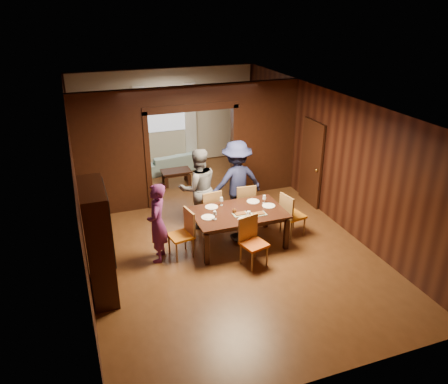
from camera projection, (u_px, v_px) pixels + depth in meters
name	position (u px, v px, depth m)	size (l,w,h in m)	color
floor	(213.00, 228.00, 9.79)	(9.00, 9.00, 0.00)	#583218
ceiling	(212.00, 100.00, 8.61)	(5.50, 9.00, 0.02)	silver
room_walls	(189.00, 140.00, 10.80)	(5.52, 9.01, 2.90)	black
person_purple	(157.00, 223.00, 8.34)	(0.58, 0.38, 1.60)	#581E54
person_grey	(198.00, 188.00, 9.57)	(0.89, 0.69, 1.82)	#5C5D64
person_navy	(237.00, 181.00, 9.84)	(1.22, 0.70, 1.89)	#1B2045
sofa	(173.00, 162.00, 13.00)	(1.81, 0.71, 0.53)	#9BC7CB
serving_bowl	(239.00, 206.00, 9.01)	(0.34, 0.34, 0.08)	black
dining_table	(238.00, 228.00, 9.03)	(1.87, 1.16, 0.76)	black
coffee_table	(176.00, 177.00, 12.05)	(0.80, 0.50, 0.40)	black
chair_left	(181.00, 234.00, 8.57)	(0.44, 0.44, 0.97)	#CA6B13
chair_right	(293.00, 214.00, 9.37)	(0.44, 0.44, 0.97)	orange
chair_far_l	(209.00, 209.00, 9.59)	(0.44, 0.44, 0.97)	orange
chair_far_r	(243.00, 203.00, 9.89)	(0.44, 0.44, 0.97)	orange
chair_near	(254.00, 243.00, 8.28)	(0.44, 0.44, 0.97)	#C24F12
hutch	(98.00, 242.00, 7.32)	(0.40, 1.20, 2.00)	black
door_right	(311.00, 163.00, 10.63)	(0.06, 0.90, 2.10)	black
window_far	(165.00, 110.00, 12.91)	(1.20, 0.03, 1.30)	silver
curtain_left	(141.00, 127.00, 12.83)	(0.35, 0.06, 2.40)	white
curtain_right	(191.00, 123.00, 13.29)	(0.35, 0.06, 2.40)	white
plate_left	(208.00, 217.00, 8.63)	(0.27, 0.27, 0.01)	white
plate_far_l	(212.00, 207.00, 9.06)	(0.27, 0.27, 0.01)	silver
plate_far_r	(253.00, 201.00, 9.31)	(0.27, 0.27, 0.01)	white
plate_right	(269.00, 206.00, 9.11)	(0.27, 0.27, 0.01)	white
plate_near	(245.00, 220.00, 8.54)	(0.27, 0.27, 0.01)	white
platter_a	(240.00, 214.00, 8.74)	(0.30, 0.20, 0.04)	gray
platter_b	(259.00, 214.00, 8.75)	(0.30, 0.20, 0.04)	gray
wineglass_left	(215.00, 215.00, 8.53)	(0.08, 0.08, 0.18)	silver
wineglass_far	(221.00, 201.00, 9.11)	(0.08, 0.08, 0.18)	silver
wineglass_right	(264.00, 199.00, 9.20)	(0.08, 0.08, 0.18)	silver
tumbler	(249.00, 215.00, 8.60)	(0.07, 0.07, 0.14)	silver
condiment_jar	(234.00, 211.00, 8.77)	(0.08, 0.08, 0.11)	#4B2711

